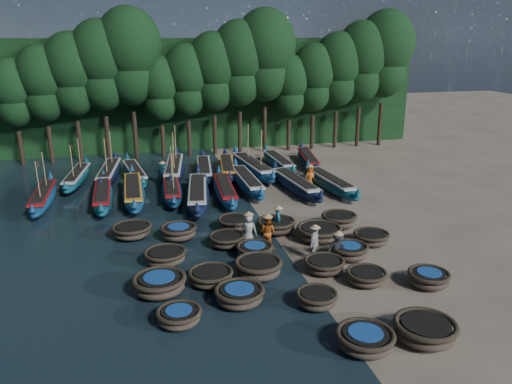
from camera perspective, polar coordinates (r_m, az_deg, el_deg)
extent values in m
plane|color=gray|center=(26.60, 2.21, -5.25)|extent=(120.00, 120.00, 0.00)
cube|color=black|center=(47.83, -5.64, 11.12)|extent=(40.00, 3.00, 10.00)
ellipsoid|color=brown|center=(18.13, 12.34, -16.37)|extent=(2.28, 2.28, 0.63)
torus|color=#392F21|center=(17.97, 12.41, -15.59)|extent=(2.06, 2.06, 0.19)
cylinder|color=black|center=(17.95, 12.41, -15.49)|extent=(1.57, 1.57, 0.06)
cylinder|color=#1B4A98|center=(17.93, 12.42, -15.39)|extent=(1.20, 1.20, 0.04)
ellipsoid|color=brown|center=(19.07, 18.74, -14.98)|extent=(2.62, 2.62, 0.70)
torus|color=#392F21|center=(18.90, 18.84, -14.14)|extent=(2.24, 2.24, 0.21)
cylinder|color=black|center=(18.87, 18.85, -14.03)|extent=(1.70, 1.70, 0.06)
ellipsoid|color=brown|center=(19.26, -8.76, -14.05)|extent=(1.71, 1.71, 0.57)
torus|color=#392F21|center=(19.12, -8.80, -13.37)|extent=(1.72, 1.72, 0.17)
cylinder|color=black|center=(19.10, -8.81, -13.28)|extent=(1.30, 1.30, 0.05)
cylinder|color=#1B4A98|center=(19.08, -8.81, -13.19)|extent=(1.00, 1.00, 0.03)
ellipsoid|color=brown|center=(20.31, -1.90, -11.91)|extent=(2.31, 2.31, 0.64)
torus|color=#392F21|center=(20.16, -1.91, -11.16)|extent=(2.04, 2.04, 0.19)
cylinder|color=black|center=(20.14, -1.91, -11.07)|extent=(1.54, 1.54, 0.06)
cylinder|color=#1B4A98|center=(20.12, -1.91, -10.97)|extent=(1.19, 1.19, 0.04)
ellipsoid|color=brown|center=(20.27, 6.94, -12.18)|extent=(2.04, 2.04, 0.59)
torus|color=#392F21|center=(20.14, 6.97, -11.49)|extent=(1.69, 1.69, 0.18)
cylinder|color=black|center=(20.12, 6.97, -11.40)|extent=(1.26, 1.26, 0.05)
ellipsoid|color=brown|center=(22.33, 12.49, -9.58)|extent=(2.17, 2.17, 0.56)
torus|color=#392F21|center=(22.21, 12.54, -8.98)|extent=(1.78, 1.78, 0.17)
cylinder|color=black|center=(22.19, 12.54, -8.90)|extent=(1.35, 1.35, 0.05)
ellipsoid|color=brown|center=(22.82, 19.11, -9.48)|extent=(1.87, 1.87, 0.62)
torus|color=#392F21|center=(22.70, 19.19, -8.82)|extent=(1.81, 1.81, 0.19)
cylinder|color=black|center=(22.68, 19.19, -8.74)|extent=(1.36, 1.36, 0.06)
cylinder|color=#1B4A98|center=(22.67, 19.20, -8.65)|extent=(1.04, 1.04, 0.04)
ellipsoid|color=brown|center=(21.36, -10.95, -10.53)|extent=(2.61, 2.61, 0.73)
torus|color=#392F21|center=(21.20, -11.00, -9.71)|extent=(2.26, 2.26, 0.22)
cylinder|color=black|center=(21.18, -11.01, -9.60)|extent=(1.71, 1.71, 0.07)
cylinder|color=#1B4A98|center=(21.16, -11.01, -9.50)|extent=(1.32, 1.32, 0.04)
ellipsoid|color=brown|center=(21.86, -5.18, -9.78)|extent=(2.20, 2.20, 0.60)
torus|color=#392F21|center=(21.73, -5.20, -9.12)|extent=(1.97, 1.97, 0.18)
cylinder|color=black|center=(21.71, -5.21, -9.04)|extent=(1.50, 1.50, 0.05)
ellipsoid|color=brown|center=(22.30, 0.28, -8.88)|extent=(2.16, 2.16, 0.76)
torus|color=#392F21|center=(22.14, 0.28, -8.05)|extent=(2.16, 2.16, 0.23)
cylinder|color=black|center=(22.12, 0.28, -7.95)|extent=(1.62, 1.62, 0.07)
ellipsoid|color=brown|center=(23.03, 7.80, -8.42)|extent=(1.91, 1.91, 0.57)
torus|color=#392F21|center=(22.91, 7.83, -7.82)|extent=(1.86, 1.86, 0.17)
cylinder|color=black|center=(22.90, 7.83, -7.74)|extent=(1.42, 1.42, 0.05)
ellipsoid|color=brown|center=(24.44, 10.61, -6.85)|extent=(2.17, 2.17, 0.66)
torus|color=#392F21|center=(24.32, 10.66, -6.18)|extent=(1.85, 1.85, 0.20)
cylinder|color=black|center=(24.30, 10.66, -6.09)|extent=(1.38, 1.38, 0.06)
cylinder|color=#1B4A98|center=(24.28, 10.67, -6.01)|extent=(1.06, 1.06, 0.04)
ellipsoid|color=brown|center=(23.94, -10.31, -7.43)|extent=(2.48, 2.48, 0.62)
torus|color=#392F21|center=(23.82, -10.35, -6.80)|extent=(2.01, 2.01, 0.19)
cylinder|color=black|center=(23.81, -10.35, -6.71)|extent=(1.53, 1.53, 0.06)
ellipsoid|color=brown|center=(25.46, -3.33, -5.63)|extent=(1.90, 1.90, 0.59)
torus|color=#392F21|center=(25.35, -3.34, -5.06)|extent=(1.85, 1.85, 0.18)
cylinder|color=black|center=(25.33, -3.34, -4.99)|extent=(1.40, 1.40, 0.05)
ellipsoid|color=brown|center=(24.18, -0.14, -6.88)|extent=(1.93, 1.93, 0.61)
torus|color=#392F21|center=(24.06, -0.14, -6.25)|extent=(1.80, 1.80, 0.18)
cylinder|color=black|center=(24.05, -0.14, -6.17)|extent=(1.36, 1.36, 0.06)
cylinder|color=#1B4A98|center=(24.03, -0.14, -6.09)|extent=(1.05, 1.05, 0.04)
ellipsoid|color=brown|center=(26.32, 7.22, -4.81)|extent=(2.57, 2.57, 0.70)
torus|color=#392F21|center=(26.19, 7.25, -4.14)|extent=(2.38, 2.38, 0.21)
cylinder|color=black|center=(26.18, 7.25, -4.06)|extent=(1.82, 1.82, 0.06)
ellipsoid|color=brown|center=(26.37, 13.03, -5.25)|extent=(1.94, 1.94, 0.58)
torus|color=#392F21|center=(26.26, 13.07, -4.70)|extent=(1.87, 1.87, 0.18)
cylinder|color=black|center=(26.25, 13.08, -4.63)|extent=(1.42, 1.42, 0.05)
ellipsoid|color=brown|center=(27.30, -13.98, -4.46)|extent=(2.61, 2.61, 0.63)
torus|color=#392F21|center=(27.19, -14.03, -3.89)|extent=(2.12, 2.12, 0.19)
cylinder|color=black|center=(27.18, -14.03, -3.82)|extent=(1.62, 1.62, 0.06)
ellipsoid|color=brown|center=(26.57, -8.82, -4.70)|extent=(1.88, 1.88, 0.67)
torus|color=#392F21|center=(26.46, -8.85, -4.06)|extent=(1.95, 1.95, 0.20)
cylinder|color=black|center=(26.44, -8.86, -3.98)|extent=(1.46, 1.46, 0.06)
cylinder|color=#1B4A98|center=(26.43, -8.86, -3.90)|extent=(1.13, 1.13, 0.04)
ellipsoid|color=brown|center=(27.50, -2.41, -3.73)|extent=(2.19, 2.19, 0.66)
torus|color=#392F21|center=(27.39, -2.42, -3.13)|extent=(1.94, 1.94, 0.20)
cylinder|color=black|center=(27.38, -2.42, -3.05)|extent=(1.46, 1.46, 0.06)
ellipsoid|color=brown|center=(27.14, 2.33, -4.01)|extent=(2.44, 2.44, 0.67)
torus|color=#392F21|center=(27.03, 2.34, -3.39)|extent=(2.11, 2.11, 0.20)
cylinder|color=black|center=(27.01, 2.34, -3.31)|extent=(1.60, 1.60, 0.06)
ellipsoid|color=brown|center=(28.21, 9.47, -3.34)|extent=(2.02, 2.02, 0.72)
torus|color=#392F21|center=(28.09, 9.50, -2.70)|extent=(2.00, 2.00, 0.22)
cylinder|color=black|center=(28.08, 9.50, -2.62)|extent=(1.50, 1.50, 0.07)
ellipsoid|color=navy|center=(34.24, -23.15, -0.63)|extent=(1.31, 7.22, 0.90)
cone|color=navy|center=(37.42, -22.47, 1.87)|extent=(0.40, 0.40, 0.54)
cone|color=navy|center=(30.78, -24.22, -1.66)|extent=(0.40, 0.40, 0.45)
cube|color=maroon|center=(34.13, -23.23, -0.02)|extent=(0.96, 5.60, 0.11)
cube|color=black|center=(34.11, -23.24, 0.09)|extent=(0.71, 4.87, 0.09)
cylinder|color=#997F4C|center=(34.87, -23.03, 2.18)|extent=(0.06, 0.21, 2.53)
cylinder|color=#997F4C|center=(32.54, -23.64, 1.08)|extent=(0.06, 0.21, 2.53)
plane|color=red|center=(32.25, -23.64, 2.97)|extent=(0.00, 0.32, 0.32)
ellipsoid|color=#0E4C52|center=(33.18, -17.10, -0.49)|extent=(1.49, 7.45, 0.93)
cone|color=#0E4C52|center=(36.49, -17.06, 2.11)|extent=(0.41, 0.41, 0.56)
cone|color=#0E4C52|center=(29.57, -17.35, -1.57)|extent=(0.41, 0.41, 0.46)
cube|color=maroon|center=(33.07, -17.16, 0.15)|extent=(1.10, 5.77, 0.11)
cube|color=black|center=(33.04, -17.17, 0.27)|extent=(0.83, 5.02, 0.09)
ellipsoid|color=navy|center=(33.33, -13.83, -0.06)|extent=(1.51, 8.09, 1.01)
cone|color=navy|center=(36.94, -14.02, 2.70)|extent=(0.44, 0.44, 0.61)
cone|color=navy|center=(29.39, -13.77, -1.19)|extent=(0.44, 0.44, 0.50)
cube|color=gold|center=(33.21, -13.89, 0.63)|extent=(1.11, 6.27, 0.12)
cube|color=black|center=(33.18, -13.90, 0.77)|extent=(0.83, 5.46, 0.10)
ellipsoid|color=navy|center=(33.57, -9.61, 0.25)|extent=(1.61, 7.34, 0.91)
cone|color=navy|center=(36.83, -9.88, 2.74)|extent=(0.40, 0.40, 0.55)
cone|color=navy|center=(30.02, -9.38, -0.74)|extent=(0.40, 0.40, 0.46)
cube|color=maroon|center=(33.46, -9.64, 0.87)|extent=(1.19, 5.69, 0.11)
cube|color=black|center=(33.44, -9.65, 0.99)|extent=(0.91, 4.95, 0.09)
cylinder|color=#997F4C|center=(34.23, -9.66, 3.12)|extent=(0.06, 0.22, 2.55)
cylinder|color=#997F4C|center=(31.85, -9.48, 2.05)|extent=(0.06, 0.22, 2.55)
plane|color=red|center=(31.58, -9.33, 4.00)|extent=(0.00, 0.32, 0.32)
ellipsoid|color=black|center=(32.16, -6.67, -0.27)|extent=(2.63, 8.45, 1.04)
cone|color=black|center=(35.87, -6.67, 2.73)|extent=(0.46, 0.46, 0.62)
cone|color=black|center=(28.11, -6.77, -1.59)|extent=(0.46, 0.46, 0.52)
cube|color=silver|center=(32.03, -6.70, 0.47)|extent=(1.97, 6.54, 0.12)
cube|color=black|center=(32.01, -6.71, 0.61)|extent=(1.58, 5.68, 0.10)
ellipsoid|color=navy|center=(32.87, -3.56, 0.10)|extent=(1.77, 7.44, 0.92)
cone|color=navy|center=(36.13, -4.27, 2.69)|extent=(0.41, 0.41, 0.55)
cone|color=navy|center=(29.31, -2.72, -0.95)|extent=(0.41, 0.41, 0.46)
cube|color=maroon|center=(32.75, -3.57, 0.74)|extent=(1.31, 5.76, 0.11)
cube|color=black|center=(32.73, -3.57, 0.87)|extent=(1.02, 5.01, 0.09)
ellipsoid|color=navy|center=(34.67, -1.04, 1.11)|extent=(1.49, 7.79, 0.97)
cone|color=navy|center=(38.07, -2.38, 3.58)|extent=(0.43, 0.43, 0.58)
cone|color=navy|center=(30.99, 0.60, 0.22)|extent=(0.43, 0.43, 0.49)
cube|color=silver|center=(34.56, -1.04, 1.76)|extent=(1.09, 6.03, 0.12)
cube|color=black|center=(34.54, -1.04, 1.88)|extent=(0.82, 5.25, 0.10)
ellipsoid|color=black|center=(34.19, 4.54, 0.82)|extent=(2.20, 7.88, 0.97)
cone|color=black|center=(37.38, 2.18, 3.33)|extent=(0.43, 0.43, 0.58)
cone|color=black|center=(30.77, 7.46, -0.06)|extent=(0.43, 0.43, 0.49)
cube|color=silver|center=(34.08, 4.56, 1.48)|extent=(1.64, 6.10, 0.12)
cube|color=black|center=(34.06, 4.56, 1.60)|extent=(1.30, 5.30, 0.10)
ellipsoid|color=#0E4C52|center=(34.80, 8.48, 0.96)|extent=(2.05, 7.70, 0.95)
cone|color=#0E4C52|center=(37.84, 5.96, 3.38)|extent=(0.42, 0.42, 0.57)
cone|color=#0E4C52|center=(31.54, 11.59, 0.12)|extent=(0.42, 0.42, 0.48)
cube|color=silver|center=(34.69, 8.51, 1.59)|extent=(1.52, 5.96, 0.11)
cube|color=black|center=(34.67, 8.51, 1.71)|extent=(1.20, 5.18, 0.10)
ellipsoid|color=#0E4C52|center=(38.12, -19.78, 1.52)|extent=(2.11, 7.28, 0.90)
cone|color=#0E4C52|center=(41.30, -18.88, 3.64)|extent=(0.39, 0.39, 0.54)
cone|color=#0E4C52|center=(34.70, -21.03, 0.79)|extent=(0.39, 0.39, 0.45)
cube|color=silver|center=(38.03, -19.84, 2.07)|extent=(1.58, 5.64, 0.11)
cube|color=black|center=(38.01, -19.85, 2.17)|extent=(1.25, 4.90, 0.09)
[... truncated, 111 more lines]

